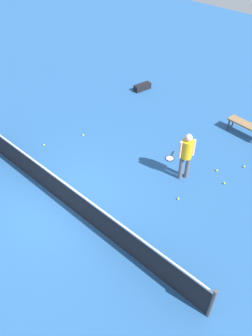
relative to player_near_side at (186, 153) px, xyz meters
name	(u,v)px	position (x,y,z in m)	size (l,w,h in m)	color
ground_plane	(65,203)	(1.93, 3.33, -1.01)	(40.00, 40.00, 0.00)	#265693
court_net	(62,191)	(1.93, 3.33, -0.51)	(10.09, 0.09, 1.07)	#4C4C51
player_near_side	(186,153)	(0.00, 0.00, 0.00)	(0.47, 0.49, 1.70)	#595960
tennis_racket_near_player	(170,158)	(0.89, -0.50, -1.00)	(0.40, 0.61, 0.03)	black
tennis_ball_near_player	(44,145)	(4.65, 2.03, -0.98)	(0.07, 0.07, 0.07)	#C6E033
tennis_ball_by_net	(224,183)	(-1.15, -0.63, -0.98)	(0.07, 0.07, 0.07)	#C6E033
tennis_ball_midcourt	(178,199)	(-0.48, 0.90, -0.98)	(0.07, 0.07, 0.07)	#C6E033
tennis_ball_baseline	(244,167)	(-1.22, -1.79, -0.98)	(0.07, 0.07, 0.07)	#C6E033
tennis_ball_stray_left	(83,135)	(4.08, 0.67, -0.98)	(0.07, 0.07, 0.07)	#C6E033
tennis_ball_stray_right	(217,170)	(-0.65, -1.00, -0.98)	(0.07, 0.07, 0.07)	#C6E033
courtside_bench	(247,126)	(-0.35, -3.48, -0.59)	(1.53, 0.54, 0.48)	olive
equipment_bag	(143,87)	(4.75, -3.55, -0.87)	(0.44, 0.84, 0.28)	black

